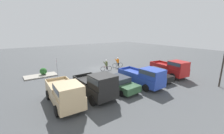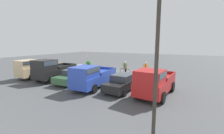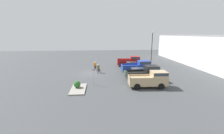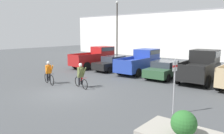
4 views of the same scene
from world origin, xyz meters
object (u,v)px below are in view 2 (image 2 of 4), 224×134
at_px(sedan_1, 75,76).
at_px(pickup_truck_2, 52,69).
at_px(pickup_truck_1, 92,76).
at_px(lamppost, 158,34).
at_px(cyclist_1, 146,68).
at_px(shrub, 88,63).
at_px(pickup_truck_3, 36,68).
at_px(fire_lane_sign, 87,59).
at_px(sedan_0, 123,82).
at_px(cyclist_0, 125,67).
at_px(pickup_truck_0, 154,82).

xyz_separation_m(sedan_1, pickup_truck_2, (2.78, 0.47, 0.52)).
xyz_separation_m(pickup_truck_1, lamppost, (-6.65, 4.83, 3.34)).
height_order(cyclist_1, shrub, cyclist_1).
height_order(pickup_truck_3, lamppost, lamppost).
distance_m(sedan_1, fire_lane_sign, 8.59).
height_order(cyclist_1, fire_lane_sign, fire_lane_sign).
bearing_deg(sedan_0, pickup_truck_2, 2.67).
bearing_deg(sedan_1, pickup_truck_1, 163.71).
bearing_deg(pickup_truck_3, pickup_truck_2, 177.73).
bearing_deg(cyclist_0, sedan_1, 66.89).
bearing_deg(lamppost, cyclist_1, -73.53).
xyz_separation_m(sedan_1, cyclist_1, (-5.57, -7.52, 0.13)).
xyz_separation_m(pickup_truck_3, shrub, (-0.25, -9.99, -0.54)).
height_order(pickup_truck_1, cyclist_0, pickup_truck_1).
bearing_deg(pickup_truck_2, pickup_truck_3, -2.27).
distance_m(sedan_0, pickup_truck_2, 8.41).
bearing_deg(pickup_truck_0, cyclist_1, -70.69).
xyz_separation_m(sedan_1, pickup_truck_3, (5.62, 0.36, 0.44)).
bearing_deg(fire_lane_sign, shrub, -58.40).
relative_size(sedan_1, lamppost, 0.62).
height_order(pickup_truck_2, shrub, pickup_truck_2).
distance_m(sedan_1, lamppost, 11.65).
distance_m(lamppost, shrub, 21.64).
bearing_deg(pickup_truck_0, shrub, -36.22).
bearing_deg(sedan_0, shrub, -41.55).
relative_size(sedan_1, shrub, 5.23).
height_order(pickup_truck_0, cyclist_0, pickup_truck_0).
bearing_deg(fire_lane_sign, cyclist_0, 174.22).
bearing_deg(pickup_truck_1, pickup_truck_0, -175.74).
bearing_deg(cyclist_0, pickup_truck_2, 52.00).
xyz_separation_m(pickup_truck_3, lamppost, (-15.09, 5.29, 3.30)).
distance_m(cyclist_1, shrub, 11.14).
height_order(pickup_truck_2, cyclist_0, pickup_truck_2).
bearing_deg(pickup_truck_3, cyclist_1, -144.84).
relative_size(pickup_truck_0, pickup_truck_3, 0.99).
xyz_separation_m(pickup_truck_2, fire_lane_sign, (1.28, -7.99, 0.32)).
distance_m(pickup_truck_1, pickup_truck_2, 5.62).
distance_m(pickup_truck_2, cyclist_0, 9.26).
bearing_deg(pickup_truck_2, cyclist_0, -128.00).
relative_size(sedan_0, fire_lane_sign, 1.76).
height_order(sedan_0, pickup_truck_1, pickup_truck_1).
bearing_deg(sedan_1, cyclist_1, -126.54).
distance_m(pickup_truck_2, fire_lane_sign, 8.10).
distance_m(pickup_truck_2, cyclist_1, 11.57).
bearing_deg(sedan_1, pickup_truck_0, 177.18).
height_order(sedan_1, pickup_truck_3, pickup_truck_3).
bearing_deg(lamppost, pickup_truck_0, -77.98).
xyz_separation_m(pickup_truck_2, cyclist_0, (-5.69, -7.29, -0.38)).
bearing_deg(pickup_truck_1, sedan_1, -16.29).
xyz_separation_m(sedan_0, fire_lane_sign, (9.66, -7.60, 0.83)).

